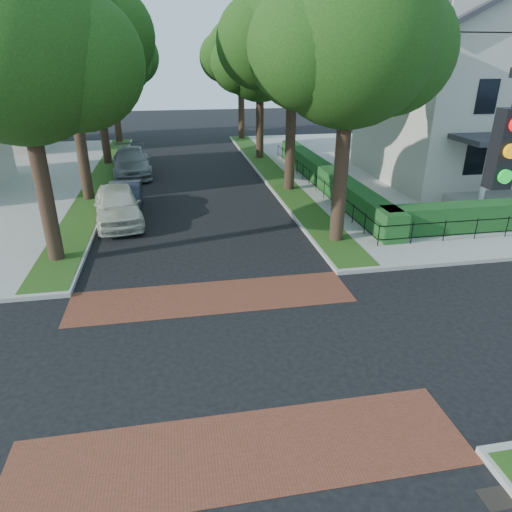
{
  "coord_description": "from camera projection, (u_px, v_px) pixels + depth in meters",
  "views": [
    {
      "loc": [
        -0.93,
        -9.77,
        7.13
      ],
      "look_at": [
        1.33,
        2.62,
        1.6
      ],
      "focal_mm": 32.0,
      "sensor_mm": 36.0,
      "label": 1
    }
  ],
  "objects": [
    {
      "name": "tree_left_mid",
      "position": [
        67.0,
        28.0,
        21.31
      ],
      "size": [
        8.0,
        6.88,
        11.48
      ],
      "color": "black",
      "rests_on": "sidewalk_nw"
    },
    {
      "name": "fence_main_road",
      "position": [
        313.0,
        180.0,
        26.22
      ],
      "size": [
        0.06,
        18.0,
        0.9
      ],
      "primitive_type": null,
      "color": "black",
      "rests_on": "sidewalk_ne"
    },
    {
      "name": "ground",
      "position": [
        224.0,
        356.0,
        11.82
      ],
      "size": [
        120.0,
        120.0,
        0.0
      ],
      "primitive_type": "plane",
      "color": "black",
      "rests_on": "ground"
    },
    {
      "name": "parked_car_front",
      "position": [
        118.0,
        205.0,
        20.99
      ],
      "size": [
        2.74,
        5.28,
        1.72
      ],
      "primitive_type": "imported",
      "rotation": [
        0.0,
        0.0,
        0.15
      ],
      "color": "beige",
      "rests_on": "ground"
    },
    {
      "name": "crosswalk_near",
      "position": [
        243.0,
        453.0,
        8.93
      ],
      "size": [
        9.0,
        2.2,
        0.01
      ],
      "primitive_type": "cube",
      "color": "brown",
      "rests_on": "ground"
    },
    {
      "name": "grass_strip_ne",
      "position": [
        272.0,
        172.0,
        29.84
      ],
      "size": [
        1.6,
        29.8,
        0.02
      ],
      "primitive_type": "cube",
      "color": "#214313",
      "rests_on": "sidewalk_ne"
    },
    {
      "name": "parked_car_middle",
      "position": [
        125.0,
        198.0,
        22.44
      ],
      "size": [
        1.6,
        4.34,
        1.42
      ],
      "primitive_type": "imported",
      "rotation": [
        0.0,
        0.0,
        0.02
      ],
      "color": "#212431",
      "rests_on": "ground"
    },
    {
      "name": "storm_drain",
      "position": [
        500.0,
        498.0,
        8.02
      ],
      "size": [
        0.65,
        0.45,
        0.01
      ],
      "primitive_type": "cube",
      "color": "black",
      "rests_on": "ground"
    },
    {
      "name": "crosswalk_far",
      "position": [
        212.0,
        297.0,
        14.7
      ],
      "size": [
        9.0,
        2.2,
        0.01
      ],
      "primitive_type": "cube",
      "color": "brown",
      "rests_on": "ground"
    },
    {
      "name": "house_victorian",
      "position": [
        488.0,
        77.0,
        26.6
      ],
      "size": [
        13.0,
        13.05,
        12.48
      ],
      "color": "beige",
      "rests_on": "sidewalk_ne"
    },
    {
      "name": "sidewalk_ne",
      "position": [
        468.0,
        165.0,
        32.1
      ],
      "size": [
        30.0,
        30.0,
        0.15
      ],
      "primitive_type": "cube",
      "color": "gray",
      "rests_on": "ground"
    },
    {
      "name": "hedge_main_road",
      "position": [
        326.0,
        177.0,
        26.29
      ],
      "size": [
        1.0,
        18.0,
        1.2
      ],
      "primitive_type": "cube",
      "color": "#17441B",
      "rests_on": "sidewalk_ne"
    },
    {
      "name": "tree_right_near",
      "position": [
        351.0,
        41.0,
        16.19
      ],
      "size": [
        7.75,
        6.67,
        10.66
      ],
      "color": "black",
      "rests_on": "sidewalk_ne"
    },
    {
      "name": "tree_left_far",
      "position": [
        96.0,
        56.0,
        29.88
      ],
      "size": [
        7.0,
        6.02,
        9.86
      ],
      "color": "black",
      "rests_on": "sidewalk_nw"
    },
    {
      "name": "grass_strip_nw",
      "position": [
        101.0,
        180.0,
        28.07
      ],
      "size": [
        1.6,
        29.8,
        0.02
      ],
      "primitive_type": "cube",
      "color": "#214313",
      "rests_on": "sidewalk_nw"
    },
    {
      "name": "tree_right_mid",
      "position": [
        294.0,
        38.0,
        23.26
      ],
      "size": [
        8.25,
        7.09,
        11.22
      ],
      "color": "black",
      "rests_on": "sidewalk_ne"
    },
    {
      "name": "parked_car_rear",
      "position": [
        132.0,
        162.0,
        29.56
      ],
      "size": [
        2.88,
        5.97,
        1.68
      ],
      "primitive_type": "imported",
      "rotation": [
        0.0,
        0.0,
        0.09
      ],
      "color": "gray",
      "rests_on": "ground"
    },
    {
      "name": "tree_left_near",
      "position": [
        23.0,
        51.0,
        14.52
      ],
      "size": [
        7.5,
        6.45,
        10.2
      ],
      "color": "black",
      "rests_on": "sidewalk_nw"
    },
    {
      "name": "tree_left_back",
      "position": [
        111.0,
        52.0,
        37.89
      ],
      "size": [
        7.75,
        6.66,
        10.44
      ],
      "color": "black",
      "rests_on": "sidewalk_nw"
    },
    {
      "name": "tree_right_far",
      "position": [
        261.0,
        60.0,
        31.78
      ],
      "size": [
        7.25,
        6.23,
        9.74
      ],
      "color": "black",
      "rests_on": "sidewalk_ne"
    },
    {
      "name": "tree_right_back",
      "position": [
        241.0,
        54.0,
        39.75
      ],
      "size": [
        7.5,
        6.45,
        10.2
      ],
      "color": "black",
      "rests_on": "sidewalk_ne"
    }
  ]
}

